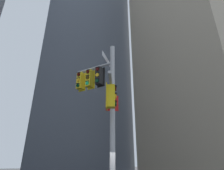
{
  "coord_description": "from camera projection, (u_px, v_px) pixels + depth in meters",
  "views": [
    {
      "loc": [
        -3.54,
        -7.79,
        2.16
      ],
      "look_at": [
        0.08,
        0.24,
        5.86
      ],
      "focal_mm": 29.03,
      "sensor_mm": 36.0,
      "label": 1
    }
  ],
  "objects": [
    {
      "name": "building_tower_right",
      "position": [
        195.0,
        29.0,
        27.86
      ],
      "size": [
        14.45,
        14.45,
        41.87
      ],
      "primitive_type": "cube",
      "color": "tan",
      "rests_on": "ground"
    },
    {
      "name": "signal_pole_assembly",
      "position": [
        102.0,
        98.0,
        9.12
      ],
      "size": [
        1.89,
        4.15,
        8.07
      ],
      "color": "#B2B2B5",
      "rests_on": "ground"
    },
    {
      "name": "building_mid_block",
      "position": [
        81.0,
        48.0,
        35.81
      ],
      "size": [
        13.99,
        13.99,
        45.39
      ],
      "primitive_type": "cube",
      "color": "#4C5460",
      "rests_on": "ground"
    }
  ]
}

